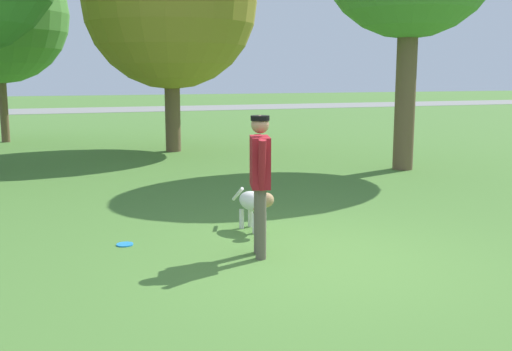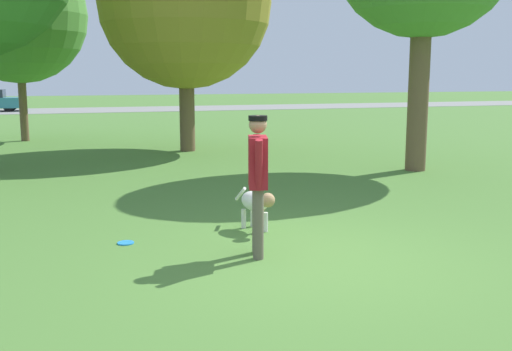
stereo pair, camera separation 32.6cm
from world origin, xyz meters
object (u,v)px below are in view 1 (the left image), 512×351
at_px(person, 260,173).
at_px(frisbee, 125,244).
at_px(dog, 255,203).
at_px(tree_mid_center, 170,2).

height_order(person, frisbee, person).
bearing_deg(frisbee, dog, 3.51).
xyz_separation_m(dog, tree_mid_center, (0.82, 9.27, 3.81)).
xyz_separation_m(dog, frisbee, (-1.85, -0.11, -0.40)).
relative_size(frisbee, tree_mid_center, 0.03).
xyz_separation_m(person, tree_mid_center, (1.16, 10.42, 3.18)).
distance_m(person, frisbee, 2.10).
relative_size(dog, tree_mid_center, 0.15).
distance_m(frisbee, tree_mid_center, 10.62).
bearing_deg(dog, tree_mid_center, 160.18).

